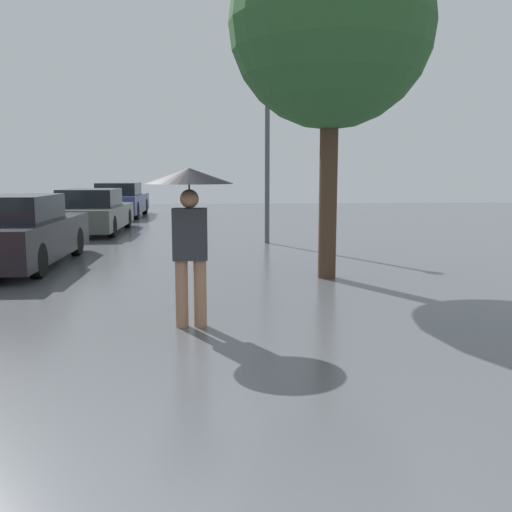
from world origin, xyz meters
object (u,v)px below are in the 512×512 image
street_lamp (267,131)px  tree (331,26)px  parked_car_farthest (120,201)px  parked_car_third (92,212)px  parked_car_second (13,233)px  pedestrian (189,203)px

street_lamp → tree: bearing=-83.3°
parked_car_farthest → tree: 15.14m
parked_car_third → parked_car_second: bearing=-91.8°
parked_car_third → tree: (5.36, -7.59, 3.39)m
parked_car_second → parked_car_farthest: 12.08m
parked_car_second → tree: bearing=-16.1°
parked_car_second → street_lamp: (5.00, 3.13, 2.09)m
pedestrian → parked_car_second: (-3.44, 4.48, -0.77)m
pedestrian → street_lamp: (1.55, 7.60, 1.32)m
street_lamp → parked_car_third: bearing=149.2°
parked_car_farthest → street_lamp: bearing=-60.8°
parked_car_second → street_lamp: 6.26m
pedestrian → street_lamp: 7.87m
parked_car_farthest → street_lamp: (4.99, -8.95, 2.08)m
tree → street_lamp: size_ratio=1.24×
parked_car_third → tree: size_ratio=0.79×
pedestrian → street_lamp: street_lamp is taller
parked_car_second → parked_car_farthest: bearing=90.0°
parked_car_second → tree: size_ratio=0.77×
pedestrian → parked_car_second: pedestrian is taller
tree → street_lamp: (-0.55, 4.73, -1.27)m
parked_car_third → parked_car_farthest: bearing=91.7°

